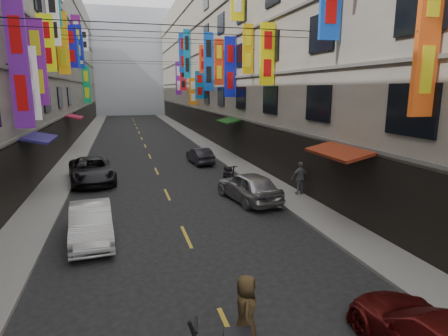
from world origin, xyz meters
TOP-DOWN VIEW (x-y plane):
  - sidewalk_left at (-6.00, 42.00)m, footprint 2.00×90.00m
  - sidewalk_right at (6.00, 42.00)m, footprint 2.00×90.00m
  - building_row_right at (11.99, 42.00)m, footprint 10.14×90.00m
  - haze_block at (0.00, 92.00)m, footprint 18.00×8.00m
  - shop_signage at (-0.02, 35.16)m, footprint 14.00×55.00m
  - street_awnings at (-1.26, 26.00)m, footprint 13.99×35.20m
  - overhead_cables at (0.00, 30.00)m, footprint 14.00×38.04m
  - lane_markings at (0.00, 39.00)m, footprint 0.12×80.20m
  - scooter_far_right at (3.92, 25.70)m, footprint 0.53×1.80m
  - car_left_mid at (-3.40, 18.54)m, footprint 1.75×4.22m
  - car_left_far at (-4.00, 27.83)m, footprint 3.15×5.57m
  - car_right_mid at (3.77, 21.75)m, footprint 2.49×4.62m
  - car_right_far at (3.40, 31.81)m, footprint 1.56×3.69m
  - pedestrian_rfar at (6.60, 21.81)m, footprint 1.02×0.60m
  - pedestrian_crossing at (0.23, 11.67)m, footprint 0.73×0.89m

SIDE VIEW (x-z plane):
  - lane_markings at x=0.00m, z-range 0.00..0.01m
  - sidewalk_left at x=-6.00m, z-range 0.00..0.12m
  - sidewalk_right at x=6.00m, z-range 0.00..0.12m
  - scooter_far_right at x=3.92m, z-range -0.13..1.01m
  - car_right_far at x=3.40m, z-range 0.00..1.19m
  - car_left_mid at x=-3.40m, z-range 0.00..1.36m
  - car_left_far at x=-4.00m, z-range 0.00..1.47m
  - car_right_mid at x=3.77m, z-range 0.00..1.49m
  - pedestrian_crossing at x=0.23m, z-range 0.00..1.59m
  - pedestrian_rfar at x=6.60m, z-range 0.12..1.84m
  - street_awnings at x=-1.26m, z-range 2.80..3.20m
  - overhead_cables at x=0.00m, z-range 8.18..9.42m
  - shop_signage at x=-0.02m, z-range 3.37..14.88m
  - building_row_right at x=11.99m, z-range -0.01..18.99m
  - haze_block at x=0.00m, z-range 0.00..22.00m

